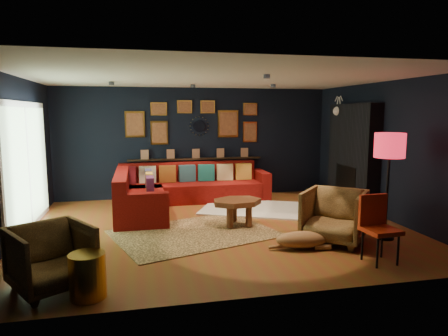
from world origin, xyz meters
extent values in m
plane|color=brown|center=(0.00, 0.00, 0.00)|extent=(6.50, 6.50, 0.00)
plane|color=black|center=(0.00, 2.75, 1.30)|extent=(6.50, 0.00, 6.50)
plane|color=black|center=(0.00, -2.75, 1.30)|extent=(6.50, 0.00, 6.50)
plane|color=black|center=(-3.25, 0.00, 1.30)|extent=(0.00, 5.50, 5.50)
plane|color=black|center=(3.25, 0.00, 1.30)|extent=(0.00, 5.50, 5.50)
plane|color=silver|center=(0.00, 0.00, 2.60)|extent=(6.50, 6.50, 0.00)
cube|color=maroon|center=(-0.20, 2.25, 0.21)|extent=(3.20, 0.95, 0.42)
cube|color=maroon|center=(-0.20, 2.60, 0.63)|extent=(3.20, 0.24, 0.46)
cube|color=maroon|center=(1.50, 2.25, 0.32)|extent=(0.22, 0.95, 0.64)
cube|color=maroon|center=(-1.32, 1.15, 0.21)|extent=(0.95, 2.20, 0.42)
cube|color=maroon|center=(-1.68, 1.15, 0.63)|extent=(0.24, 2.20, 0.46)
cube|color=maroon|center=(-1.32, 0.15, 0.32)|extent=(0.95, 0.22, 0.64)
cube|color=maroon|center=(-1.60, 2.40, 0.62)|extent=(0.38, 0.14, 0.38)
cube|color=beige|center=(-1.15, 2.40, 0.62)|extent=(0.38, 0.14, 0.38)
cube|color=brown|center=(-0.70, 2.40, 0.62)|extent=(0.38, 0.14, 0.38)
cube|color=#2A5463|center=(-0.25, 2.40, 0.62)|extent=(0.38, 0.14, 0.38)
cube|color=#186361|center=(0.20, 2.40, 0.62)|extent=(0.38, 0.14, 0.38)
cube|color=tan|center=(0.65, 2.40, 0.62)|extent=(0.38, 0.14, 0.38)
cube|color=gold|center=(1.10, 2.40, 0.62)|extent=(0.38, 0.14, 0.38)
cube|color=#303251|center=(-1.15, 1.85, 0.62)|extent=(0.14, 0.38, 0.38)
cube|color=olive|center=(-1.15, 1.35, 0.62)|extent=(0.14, 0.38, 0.38)
cube|color=#56244F|center=(-1.15, 0.85, 0.62)|extent=(0.14, 0.38, 0.38)
cube|color=black|center=(0.00, 2.68, 0.92)|extent=(3.20, 0.12, 0.04)
cube|color=gold|center=(-1.40, 2.72, 1.75)|extent=(0.45, 0.03, 0.60)
cube|color=#9D5E33|center=(-1.40, 2.70, 1.75)|extent=(0.38, 0.01, 0.51)
cube|color=gold|center=(-0.85, 2.72, 1.55)|extent=(0.40, 0.03, 0.55)
cube|color=#9D5E33|center=(-0.85, 2.70, 1.55)|extent=(0.34, 0.01, 0.47)
cube|color=gold|center=(-0.85, 2.72, 2.10)|extent=(0.38, 0.03, 0.30)
cube|color=#9D5E33|center=(-0.85, 2.70, 2.10)|extent=(0.32, 0.01, 0.25)
cube|color=gold|center=(0.80, 2.72, 1.75)|extent=(0.50, 0.03, 0.65)
cube|color=#9D5E33|center=(0.80, 2.70, 1.75)|extent=(0.42, 0.01, 0.55)
cube|color=gold|center=(1.35, 2.72, 1.55)|extent=(0.35, 0.03, 0.50)
cube|color=#9D5E33|center=(1.35, 2.70, 1.55)|extent=(0.30, 0.01, 0.42)
cube|color=gold|center=(1.35, 2.72, 2.10)|extent=(0.35, 0.03, 0.30)
cube|color=#9D5E33|center=(1.35, 2.70, 2.10)|extent=(0.30, 0.01, 0.25)
cube|color=gold|center=(-0.25, 2.72, 2.15)|extent=(0.35, 0.03, 0.30)
cube|color=#9D5E33|center=(-0.25, 2.70, 2.15)|extent=(0.30, 0.01, 0.25)
cube|color=gold|center=(0.30, 2.72, 2.15)|extent=(0.35, 0.03, 0.30)
cube|color=#9D5E33|center=(0.30, 2.70, 2.15)|extent=(0.30, 0.01, 0.25)
cylinder|color=silver|center=(0.10, 2.72, 1.70)|extent=(0.28, 0.03, 0.28)
cone|color=gold|center=(0.32, 2.72, 1.70)|extent=(0.03, 0.16, 0.03)
cone|color=gold|center=(0.30, 2.72, 1.78)|extent=(0.04, 0.16, 0.04)
cone|color=gold|center=(0.26, 2.72, 1.86)|extent=(0.04, 0.16, 0.04)
cone|color=gold|center=(0.18, 2.72, 1.90)|extent=(0.04, 0.16, 0.04)
cone|color=gold|center=(0.10, 2.72, 1.92)|extent=(0.03, 0.16, 0.03)
cone|color=gold|center=(0.02, 2.72, 1.90)|extent=(0.04, 0.16, 0.04)
cone|color=gold|center=(-0.06, 2.72, 1.86)|extent=(0.04, 0.16, 0.04)
cone|color=gold|center=(-0.10, 2.72, 1.78)|extent=(0.04, 0.16, 0.04)
cone|color=gold|center=(-0.12, 2.72, 1.70)|extent=(0.03, 0.16, 0.03)
cone|color=gold|center=(-0.10, 2.72, 1.62)|extent=(0.04, 0.16, 0.04)
cone|color=gold|center=(-0.06, 2.72, 1.54)|extent=(0.04, 0.16, 0.04)
cone|color=gold|center=(0.02, 2.72, 1.50)|extent=(0.04, 0.16, 0.04)
cone|color=gold|center=(0.10, 2.72, 1.48)|extent=(0.03, 0.16, 0.03)
cone|color=gold|center=(0.18, 2.72, 1.50)|extent=(0.04, 0.16, 0.04)
cone|color=gold|center=(0.26, 2.72, 1.54)|extent=(0.04, 0.16, 0.04)
cone|color=gold|center=(0.30, 2.72, 1.62)|extent=(0.04, 0.16, 0.04)
cube|color=black|center=(3.10, 0.90, 1.10)|extent=(0.30, 1.60, 2.20)
cube|color=black|center=(3.04, 0.90, 0.45)|extent=(0.20, 0.80, 0.90)
cone|color=white|center=(3.19, 1.40, 2.05)|extent=(0.35, 0.28, 0.28)
sphere|color=white|center=(2.97, 1.40, 2.05)|extent=(0.20, 0.20, 0.20)
cylinder|color=white|center=(2.99, 1.34, 2.22)|extent=(0.02, 0.10, 0.28)
cylinder|color=white|center=(2.99, 1.46, 2.22)|extent=(0.02, 0.10, 0.28)
cube|color=white|center=(-3.22, 0.60, 1.10)|extent=(0.04, 2.80, 2.20)
cube|color=#9EC596|center=(-3.20, 0.60, 1.10)|extent=(0.01, 2.60, 2.00)
cube|color=white|center=(-3.19, 0.60, 1.10)|extent=(0.02, 0.06, 2.00)
cylinder|color=black|center=(-1.80, 1.20, 2.56)|extent=(0.10, 0.10, 0.06)
cylinder|color=black|center=(-0.20, 1.60, 2.56)|extent=(0.10, 0.10, 0.06)
cylinder|color=black|center=(1.40, 1.20, 2.56)|extent=(0.10, 0.10, 0.06)
cylinder|color=black|center=(0.60, -0.80, 2.56)|extent=(0.10, 0.10, 0.06)
cube|color=beige|center=(1.00, 1.18, 0.01)|extent=(2.53, 2.25, 0.03)
cube|color=tan|center=(-0.47, -0.30, 0.01)|extent=(2.97, 2.51, 0.01)
cylinder|color=brown|center=(0.17, -0.16, 0.21)|extent=(0.11, 0.11, 0.36)
cylinder|color=brown|center=(0.52, -0.16, 0.21)|extent=(0.11, 0.11, 0.36)
cylinder|color=brown|center=(0.35, 0.24, 0.21)|extent=(0.11, 0.11, 0.36)
cylinder|color=maroon|center=(-1.24, 1.11, 0.18)|extent=(0.47, 0.47, 0.31)
imported|color=#B78843|center=(-2.35, -2.05, 0.41)|extent=(1.08, 1.06, 0.83)
imported|color=#B78843|center=(1.61, -1.17, 0.46)|extent=(1.21, 1.21, 0.91)
cylinder|color=gold|center=(-1.93, -2.35, 0.25)|extent=(0.40, 0.40, 0.49)
cylinder|color=black|center=(1.65, -2.29, 0.22)|extent=(0.03, 0.03, 0.45)
cylinder|color=black|center=(1.97, -2.26, 0.22)|extent=(0.03, 0.03, 0.45)
cylinder|color=black|center=(1.62, -1.97, 0.22)|extent=(0.03, 0.03, 0.45)
cylinder|color=black|center=(1.94, -1.94, 0.22)|extent=(0.03, 0.03, 0.45)
cube|color=red|center=(1.80, -2.12, 0.45)|extent=(0.46, 0.46, 0.06)
cube|color=red|center=(1.78, -1.93, 0.69)|extent=(0.43, 0.08, 0.43)
cylinder|color=black|center=(2.50, -1.20, 0.02)|extent=(0.28, 0.28, 0.04)
cylinder|color=black|center=(2.50, -1.20, 0.73)|extent=(0.04, 0.04, 1.37)
cylinder|color=#B31322|center=(2.50, -1.20, 1.51)|extent=(0.47, 0.47, 0.39)
camera|label=1|loc=(-1.36, -6.72, 2.01)|focal=32.00mm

